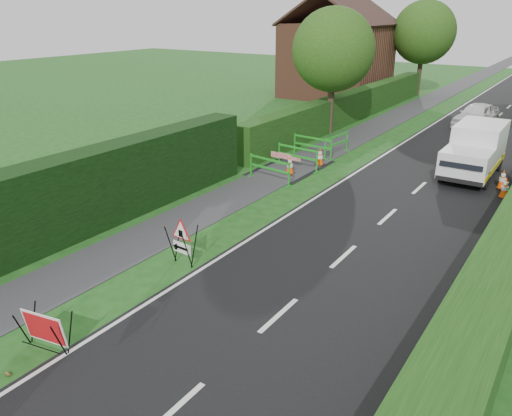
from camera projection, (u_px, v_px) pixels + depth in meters
The scene contains 21 objects.
ground at pixel (167, 302), 11.89m from camera, with size 120.00×120.00×0.00m, color #174714.
footpath at pixel (440, 95), 40.41m from camera, with size 2.00×90.00×0.02m, color #2D2D30.
hedge_west_near at pixel (41, 250), 14.49m from camera, with size 1.10×18.00×2.50m, color black.
hedge_west_far at pixel (351, 120), 31.43m from camera, with size 1.00×24.00×1.80m, color #14380F.
house_west at pixel (337, 59), 39.11m from camera, with size 7.50×7.40×7.88m.
tree_nw at pixel (333, 50), 26.48m from camera, with size 4.40×4.40×6.70m.
tree_fw at pixel (424, 32), 38.68m from camera, with size 4.80×4.80×7.24m.
red_rect_sign at pixel (44, 329), 10.07m from camera, with size 1.10×0.79×0.86m.
triangle_sign at pixel (180, 238), 13.36m from camera, with size 0.83×0.83×1.15m.
works_van at pixel (475, 150), 20.60m from camera, with size 1.84×4.61×2.09m.
traffic_cone_0 at pixel (505, 188), 18.34m from camera, with size 0.38×0.38×0.79m.
traffic_cone_1 at pixel (503, 179), 19.27m from camera, with size 0.38×0.38×0.79m.
traffic_cone_3 at pixel (290, 165), 21.02m from camera, with size 0.38×0.38×0.79m.
traffic_cone_4 at pixel (320, 157), 22.22m from camera, with size 0.38×0.38×0.79m.
ped_barrier_0 at pixel (269, 167), 19.98m from camera, with size 2.09×0.62×1.00m.
ped_barrier_1 at pixel (298, 155), 21.65m from camera, with size 2.08×0.54×1.00m.
ped_barrier_2 at pixel (313, 144), 23.33m from camera, with size 2.08×0.48×1.00m.
ped_barrier_3 at pixel (337, 142), 23.66m from camera, with size 0.55×2.08×1.00m.
redwhite_plank at pixel (285, 166), 22.22m from camera, with size 1.50×0.04×0.25m, color red.
litter_can at pixel (8, 376), 9.51m from camera, with size 0.07×0.07×0.12m, color #BF7F4C.
hatchback_car at pixel (476, 115), 29.43m from camera, with size 1.63×4.05×1.38m, color white.
Camera 1 is at (7.46, -7.29, 6.51)m, focal length 35.00 mm.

